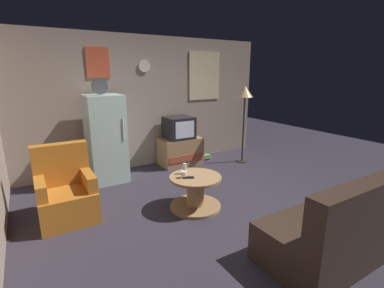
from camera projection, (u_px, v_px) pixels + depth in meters
name	position (u px, v px, depth m)	size (l,w,h in m)	color
ground_plane	(220.00, 211.00, 3.85)	(12.00, 12.00, 0.00)	#2D2833
wall_with_art	(148.00, 102.00, 5.57)	(5.20, 0.12, 2.54)	gray
fridge	(106.00, 139.00, 4.79)	(0.60, 0.62, 1.77)	silver
tv_stand	(180.00, 151.00, 5.78)	(0.84, 0.53, 0.55)	#9E754C
crt_tv	(179.00, 128.00, 5.64)	(0.54, 0.51, 0.44)	black
standing_lamp	(245.00, 98.00, 5.67)	(0.32, 0.32, 1.59)	#332D28
coffee_table	(195.00, 192.00, 3.91)	(0.72, 0.72, 0.47)	#9E754C
wine_glass	(185.00, 169.00, 3.94)	(0.05, 0.05, 0.15)	silver
mug_ceramic_white	(184.00, 175.00, 3.79)	(0.08, 0.08, 0.09)	silver
remote_control	(189.00, 177.00, 3.79)	(0.15, 0.04, 0.02)	black
armchair	(66.00, 193.00, 3.62)	(0.68, 0.68, 0.96)	#B2661E
couch	(343.00, 228.00, 2.86)	(1.70, 0.80, 0.92)	#38281E
book_stack	(206.00, 158.00, 6.03)	(0.22, 0.18, 0.14)	#B551A3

